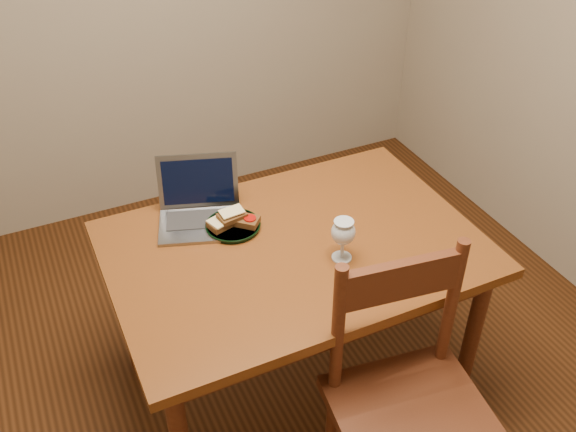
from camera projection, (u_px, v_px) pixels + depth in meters
name	position (u px, v px, depth m)	size (l,w,h in m)	color
floor	(279.00, 393.00, 2.67)	(3.20, 3.20, 0.02)	black
table	(294.00, 263.00, 2.32)	(1.30, 0.90, 0.74)	#4D260C
chair	(411.00, 397.00, 1.98)	(0.53, 0.51, 0.51)	#401C0D
plate	(233.00, 226.00, 2.34)	(0.20, 0.20, 0.02)	black
sandwich_cheese	(223.00, 221.00, 2.32)	(0.11, 0.06, 0.03)	#381E0C
sandwich_tomato	(244.00, 219.00, 2.34)	(0.11, 0.07, 0.03)	#381E0C
sandwich_top	(232.00, 215.00, 2.32)	(0.10, 0.06, 0.03)	#381E0C
milk_glass	(343.00, 240.00, 2.17)	(0.08, 0.08, 0.16)	white
laptop	(199.00, 204.00, 2.37)	(0.37, 0.35, 0.22)	slate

